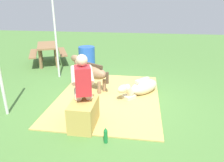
{
  "coord_description": "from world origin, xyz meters",
  "views": [
    {
      "loc": [
        -4.42,
        -0.64,
        2.23
      ],
      "look_at": [
        -0.03,
        0.03,
        0.55
      ],
      "focal_mm": 33.54,
      "sensor_mm": 36.0,
      "label": 1
    }
  ],
  "objects_px": {
    "person_seated": "(83,85)",
    "pony_lying": "(141,87)",
    "water_barrel": "(87,58)",
    "picnic_bench": "(48,49)",
    "pony_standing": "(91,71)",
    "soda_bottle": "(106,135)",
    "hay_bale": "(84,114)",
    "tent_pole_right": "(56,40)"
  },
  "relations": [
    {
      "from": "picnic_bench",
      "to": "soda_bottle",
      "type": "bearing_deg",
      "value": -145.77
    },
    {
      "from": "soda_bottle",
      "to": "water_barrel",
      "type": "bearing_deg",
      "value": 19.11
    },
    {
      "from": "hay_bale",
      "to": "water_barrel",
      "type": "bearing_deg",
      "value": 13.99
    },
    {
      "from": "person_seated",
      "to": "picnic_bench",
      "type": "xyz_separation_m",
      "value": [
        3.81,
        2.47,
        -0.2
      ]
    },
    {
      "from": "tent_pole_right",
      "to": "picnic_bench",
      "type": "relative_size",
      "value": 1.22
    },
    {
      "from": "hay_bale",
      "to": "water_barrel",
      "type": "height_order",
      "value": "water_barrel"
    },
    {
      "from": "person_seated",
      "to": "pony_lying",
      "type": "bearing_deg",
      "value": -36.25
    },
    {
      "from": "water_barrel",
      "to": "picnic_bench",
      "type": "relative_size",
      "value": 0.42
    },
    {
      "from": "person_seated",
      "to": "pony_standing",
      "type": "xyz_separation_m",
      "value": [
        1.6,
        0.25,
        -0.26
      ]
    },
    {
      "from": "hay_bale",
      "to": "water_barrel",
      "type": "xyz_separation_m",
      "value": [
        3.51,
        0.87,
        0.15
      ]
    },
    {
      "from": "pony_standing",
      "to": "soda_bottle",
      "type": "bearing_deg",
      "value": -160.43
    },
    {
      "from": "pony_lying",
      "to": "pony_standing",
      "type": "bearing_deg",
      "value": 85.33
    },
    {
      "from": "pony_lying",
      "to": "tent_pole_right",
      "type": "xyz_separation_m",
      "value": [
        0.97,
        2.61,
        0.98
      ]
    },
    {
      "from": "pony_lying",
      "to": "soda_bottle",
      "type": "distance_m",
      "value": 2.16
    },
    {
      "from": "hay_bale",
      "to": "pony_standing",
      "type": "distance_m",
      "value": 1.8
    },
    {
      "from": "water_barrel",
      "to": "tent_pole_right",
      "type": "bearing_deg",
      "value": 142.71
    },
    {
      "from": "soda_bottle",
      "to": "tent_pole_right",
      "type": "height_order",
      "value": "tent_pole_right"
    },
    {
      "from": "hay_bale",
      "to": "person_seated",
      "type": "bearing_deg",
      "value": 14.06
    },
    {
      "from": "pony_standing",
      "to": "hay_bale",
      "type": "bearing_deg",
      "value": -170.73
    },
    {
      "from": "pony_standing",
      "to": "soda_bottle",
      "type": "height_order",
      "value": "pony_standing"
    },
    {
      "from": "soda_bottle",
      "to": "water_barrel",
      "type": "xyz_separation_m",
      "value": [
        3.96,
        1.37,
        0.26
      ]
    },
    {
      "from": "tent_pole_right",
      "to": "water_barrel",
      "type": "bearing_deg",
      "value": -37.29
    },
    {
      "from": "pony_standing",
      "to": "soda_bottle",
      "type": "relative_size",
      "value": 4.12
    },
    {
      "from": "hay_bale",
      "to": "water_barrel",
      "type": "distance_m",
      "value": 3.62
    },
    {
      "from": "person_seated",
      "to": "pony_lying",
      "type": "distance_m",
      "value": 1.94
    },
    {
      "from": "tent_pole_right",
      "to": "picnic_bench",
      "type": "distance_m",
      "value": 1.76
    },
    {
      "from": "person_seated",
      "to": "pony_standing",
      "type": "bearing_deg",
      "value": 8.78
    },
    {
      "from": "hay_bale",
      "to": "pony_lying",
      "type": "xyz_separation_m",
      "value": [
        1.65,
        -1.05,
        -0.07
      ]
    },
    {
      "from": "pony_standing",
      "to": "pony_lying",
      "type": "relative_size",
      "value": 1.03
    },
    {
      "from": "pony_lying",
      "to": "tent_pole_right",
      "type": "height_order",
      "value": "tent_pole_right"
    },
    {
      "from": "person_seated",
      "to": "water_barrel",
      "type": "bearing_deg",
      "value": 13.98
    },
    {
      "from": "pony_standing",
      "to": "water_barrel",
      "type": "xyz_separation_m",
      "value": [
        1.75,
        0.59,
        -0.11
      ]
    },
    {
      "from": "hay_bale",
      "to": "pony_lying",
      "type": "distance_m",
      "value": 1.96
    },
    {
      "from": "hay_bale",
      "to": "picnic_bench",
      "type": "height_order",
      "value": "picnic_bench"
    },
    {
      "from": "soda_bottle",
      "to": "picnic_bench",
      "type": "relative_size",
      "value": 0.15
    },
    {
      "from": "soda_bottle",
      "to": "water_barrel",
      "type": "height_order",
      "value": "water_barrel"
    },
    {
      "from": "pony_standing",
      "to": "pony_lying",
      "type": "bearing_deg",
      "value": -94.67
    },
    {
      "from": "soda_bottle",
      "to": "tent_pole_right",
      "type": "distance_m",
      "value": 3.82
    },
    {
      "from": "hay_bale",
      "to": "tent_pole_right",
      "type": "distance_m",
      "value": 3.18
    },
    {
      "from": "picnic_bench",
      "to": "hay_bale",
      "type": "bearing_deg",
      "value": -147.72
    },
    {
      "from": "person_seated",
      "to": "picnic_bench",
      "type": "relative_size",
      "value": 0.73
    },
    {
      "from": "water_barrel",
      "to": "picnic_bench",
      "type": "xyz_separation_m",
      "value": [
        0.46,
        1.63,
        0.17
      ]
    }
  ]
}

